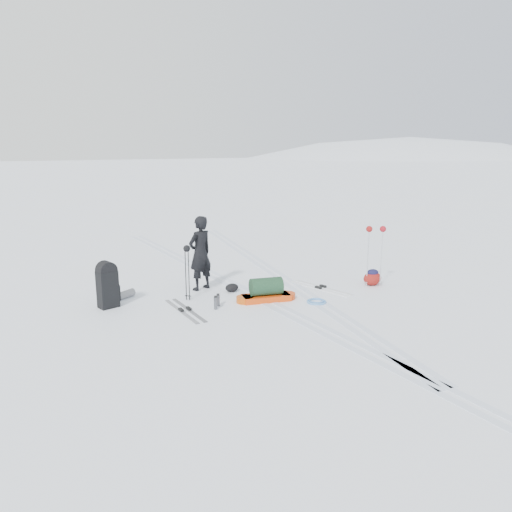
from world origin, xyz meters
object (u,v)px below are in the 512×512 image
(skier, at_px, (200,253))
(ski_poles_black, at_px, (187,255))
(pulk_sled, at_px, (266,292))
(expedition_rucksack, at_px, (110,285))

(skier, distance_m, ski_poles_black, 0.85)
(skier, bearing_deg, ski_poles_black, 28.67)
(pulk_sled, relative_size, ski_poles_black, 1.13)
(skier, relative_size, pulk_sled, 1.26)
(skier, bearing_deg, expedition_rucksack, -12.66)
(expedition_rucksack, distance_m, ski_poles_black, 1.75)
(skier, bearing_deg, pulk_sled, 102.80)
(expedition_rucksack, xyz_separation_m, ski_poles_black, (1.63, -0.33, 0.56))
(pulk_sled, xyz_separation_m, ski_poles_black, (-1.52, 0.83, 0.82))
(skier, height_order, expedition_rucksack, skier)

